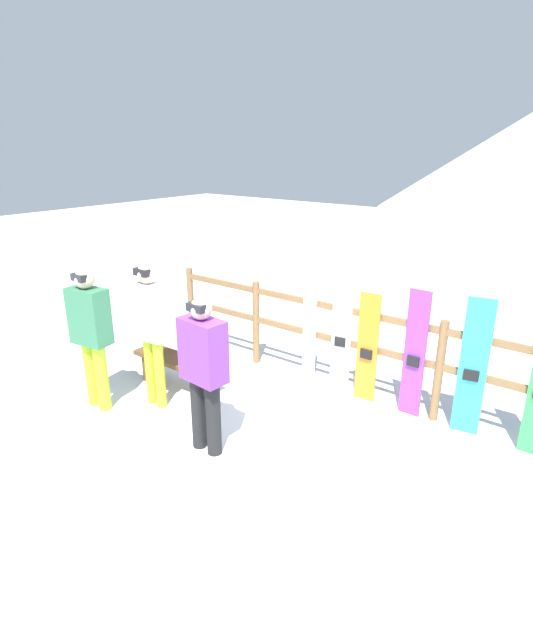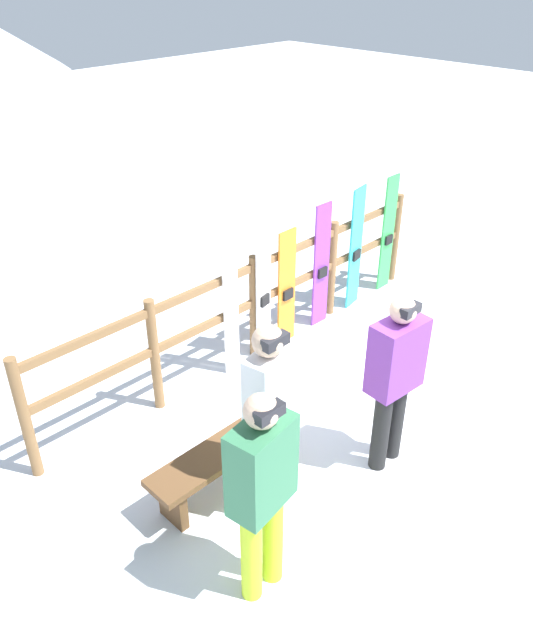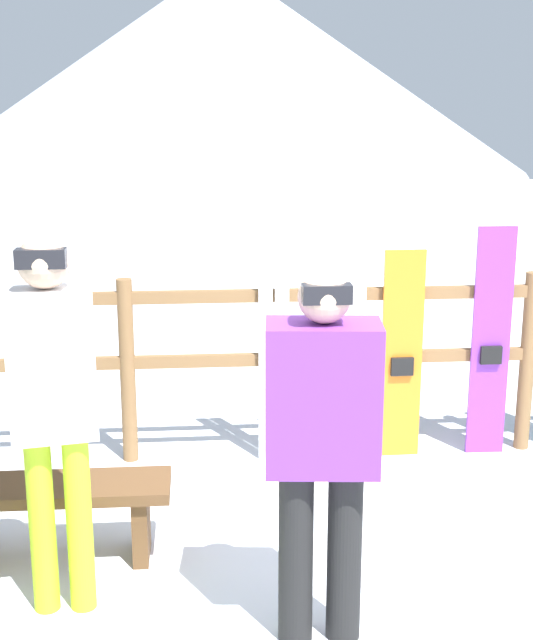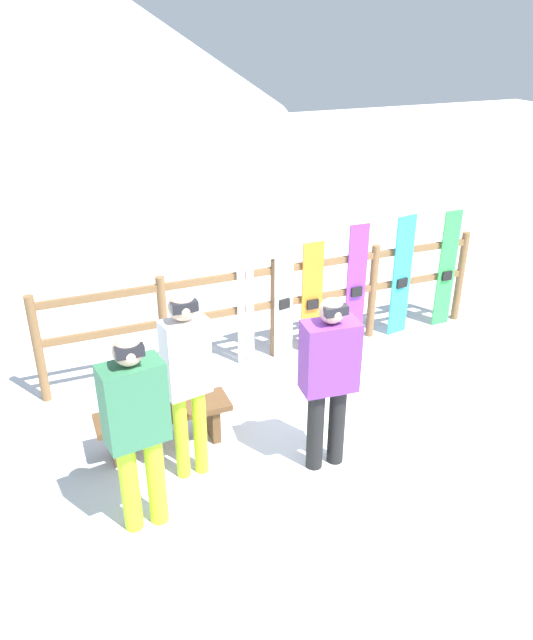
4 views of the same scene
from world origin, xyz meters
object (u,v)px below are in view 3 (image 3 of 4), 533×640
at_px(person_purple, 322,436).
at_px(snowboard_purple, 491,343).
at_px(snowboard_white, 346,346).
at_px(snowboard_orange, 402,356).
at_px(bench, 48,504).
at_px(ski_pair_white, 274,344).
at_px(person_white, 52,394).

bearing_deg(person_purple, snowboard_purple, 55.02).
distance_m(snowboard_white, snowboard_purple, 0.96).
bearing_deg(snowboard_purple, snowboard_orange, -179.99).
height_order(person_purple, snowboard_orange, person_purple).
bearing_deg(snowboard_purple, bench, -155.77).
bearing_deg(person_purple, snowboard_orange, 67.98).
distance_m(bench, ski_pair_white, 1.83).
bearing_deg(person_white, snowboard_orange, 40.32).
bearing_deg(person_purple, person_white, 164.49).
bearing_deg(snowboard_white, snowboard_purple, -0.00).
relative_size(snowboard_white, snowboard_purple, 1.01).
xyz_separation_m(bench, snowboard_white, (1.75, 1.22, 0.45)).
bearing_deg(snowboard_orange, snowboard_white, 179.98).
bearing_deg(person_white, snowboard_white, 46.20).
distance_m(person_purple, snowboard_purple, 2.45).
bearing_deg(snowboard_purple, person_white, -146.84).
bearing_deg(snowboard_purple, ski_pair_white, 179.86).
xyz_separation_m(person_purple, snowboard_purple, (1.40, 2.00, -0.20)).
xyz_separation_m(snowboard_white, snowboard_orange, (0.37, -0.00, -0.08)).
height_order(person_white, ski_pair_white, person_white).
relative_size(snowboard_orange, snowboard_purple, 0.91).
height_order(bench, person_white, person_white).
height_order(person_purple, snowboard_white, person_purple).
relative_size(person_white, snowboard_purple, 1.16).
bearing_deg(bench, snowboard_white, 34.87).
height_order(person_purple, snowboard_purple, person_purple).
bearing_deg(person_purple, snowboard_white, 77.56).
relative_size(person_purple, snowboard_orange, 1.20).
height_order(bench, snowboard_white, snowboard_white).
relative_size(person_purple, person_white, 0.94).
bearing_deg(ski_pair_white, person_purple, -89.08).
relative_size(ski_pair_white, snowboard_orange, 1.13).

